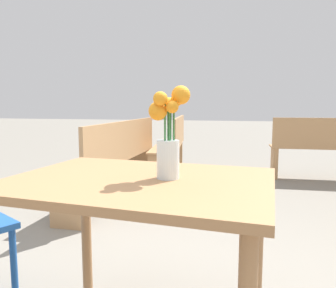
% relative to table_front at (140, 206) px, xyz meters
% --- Properties ---
extents(table_front, '(1.04, 0.80, 0.75)m').
position_rel_table_front_xyz_m(table_front, '(0.00, 0.00, 0.00)').
color(table_front, '#9E7047').
rests_on(table_front, ground_plane).
extents(flower_vase, '(0.15, 0.14, 0.35)m').
position_rel_table_front_xyz_m(flower_vase, '(0.11, 0.02, 0.27)').
color(flower_vase, silver).
rests_on(flower_vase, table_front).
extents(bench_near, '(0.36, 1.96, 0.85)m').
position_rel_table_front_xyz_m(bench_near, '(-0.93, 2.13, -0.16)').
color(bench_near, tan).
rests_on(bench_near, ground_plane).
extents(bench_middle, '(0.56, 1.69, 0.85)m').
position_rel_table_front_xyz_m(bench_middle, '(-0.60, 3.39, -0.17)').
color(bench_middle, tan).
rests_on(bench_middle, ground_plane).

